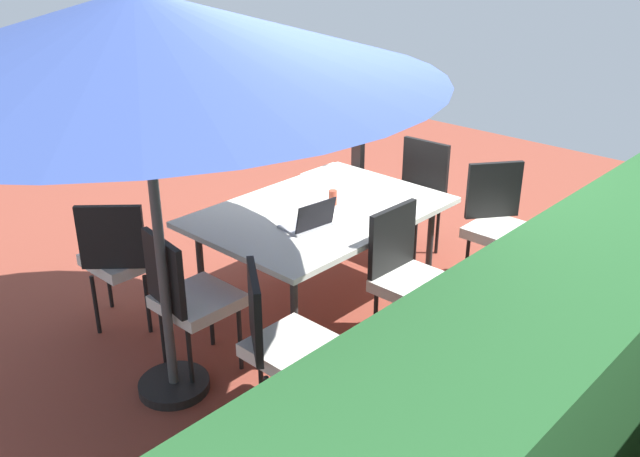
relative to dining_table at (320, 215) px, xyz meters
name	(u,v)px	position (x,y,z in m)	size (l,w,h in m)	color
ground_plane	(320,302)	(0.00, 0.00, -0.73)	(10.00, 10.00, 0.02)	brown
hedge_row	(592,336)	(0.00, 2.05, -0.13)	(6.30, 0.87, 1.16)	#235628
dining_table	(320,215)	(0.00, 0.00, 0.00)	(1.79, 1.24, 0.76)	silver
patio_umbrella	(138,36)	(1.42, 0.08, 1.43)	(3.14, 3.14, 2.38)	#4C4C4C
chair_southwest	(342,171)	(-1.20, -0.84, -0.16)	(0.58, 0.58, 0.98)	silver
chair_southeast	(120,255)	(1.18, -0.80, -0.16)	(0.59, 0.59, 0.98)	silver
chair_north	(408,274)	(0.04, 0.83, -0.16)	(0.46, 0.47, 0.98)	silver
chair_northwest	(499,221)	(-1.14, 0.83, -0.16)	(0.58, 0.58, 0.98)	silver
chair_northeast	(283,340)	(1.15, 0.79, -0.16)	(0.58, 0.58, 0.98)	silver
chair_west	(415,193)	(-1.19, 0.00, -0.16)	(0.47, 0.46, 0.98)	silver
chair_east	(189,295)	(1.20, 0.00, -0.16)	(0.49, 0.48, 0.98)	silver
laptop	(309,222)	(0.30, 0.18, 0.10)	(0.35, 0.28, 0.21)	#B7B7BC
cup	(333,198)	(-0.13, 0.01, 0.10)	(0.06, 0.06, 0.11)	#CC4C33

